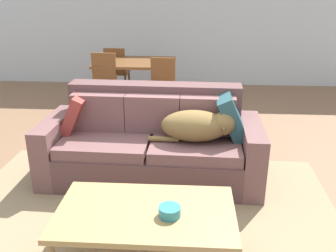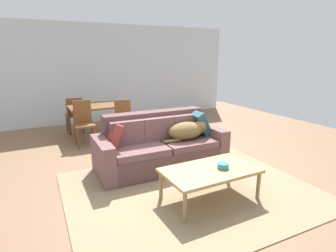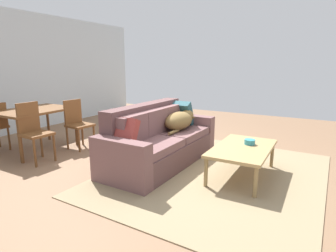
% 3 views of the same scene
% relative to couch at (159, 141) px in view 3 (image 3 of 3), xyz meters
% --- Properties ---
extents(ground_plane, '(10.00, 10.00, 0.00)m').
position_rel_couch_xyz_m(ground_plane, '(0.12, -0.12, -0.35)').
color(ground_plane, '#846145').
extents(back_partition, '(8.00, 0.12, 2.70)m').
position_rel_couch_xyz_m(back_partition, '(0.12, 3.88, 1.00)').
color(back_partition, silver).
rests_on(back_partition, ground).
extents(area_rug, '(3.45, 2.88, 0.01)m').
position_rel_couch_xyz_m(area_rug, '(-0.00, -0.95, -0.35)').
color(area_rug, '#95805E').
rests_on(area_rug, ground).
extents(couch, '(2.20, 0.95, 0.93)m').
position_rel_couch_xyz_m(couch, '(0.00, 0.00, 0.00)').
color(couch, brown).
rests_on(couch, ground).
extents(dog_on_left_cushion, '(0.82, 0.39, 0.30)m').
position_rel_couch_xyz_m(dog_on_left_cushion, '(0.46, -0.14, 0.27)').
color(dog_on_left_cushion, olive).
rests_on(dog_on_left_cushion, couch).
extents(throw_pillow_by_left_arm, '(0.27, 0.41, 0.41)m').
position_rel_couch_xyz_m(throw_pillow_by_left_arm, '(-0.79, 0.07, 0.30)').
color(throw_pillow_by_left_arm, '#953630').
rests_on(throw_pillow_by_left_arm, couch).
extents(throw_pillow_by_right_arm, '(0.33, 0.45, 0.46)m').
position_rel_couch_xyz_m(throw_pillow_by_right_arm, '(0.79, 0.02, 0.32)').
color(throw_pillow_by_right_arm, '#285159').
rests_on(throw_pillow_by_right_arm, couch).
extents(coffee_table, '(1.24, 0.72, 0.43)m').
position_rel_couch_xyz_m(coffee_table, '(0.09, -1.30, 0.04)').
color(coffee_table, tan).
rests_on(coffee_table, ground).
extents(bowl_on_coffee_table, '(0.15, 0.15, 0.07)m').
position_rel_couch_xyz_m(bowl_on_coffee_table, '(0.26, -1.35, 0.11)').
color(bowl_on_coffee_table, teal).
rests_on(bowl_on_coffee_table, coffee_table).
extents(dining_table, '(1.24, 0.91, 0.75)m').
position_rel_couch_xyz_m(dining_table, '(-0.50, 2.30, 0.32)').
color(dining_table, brown).
rests_on(dining_table, ground).
extents(dining_chair_near_left, '(0.42, 0.42, 0.95)m').
position_rel_couch_xyz_m(dining_chair_near_left, '(-0.91, 1.77, 0.17)').
color(dining_chair_near_left, brown).
rests_on(dining_chair_near_left, ground).
extents(dining_chair_near_right, '(0.44, 0.44, 0.90)m').
position_rel_couch_xyz_m(dining_chair_near_right, '(-0.04, 1.73, 0.14)').
color(dining_chair_near_right, brown).
rests_on(dining_chair_near_right, ground).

